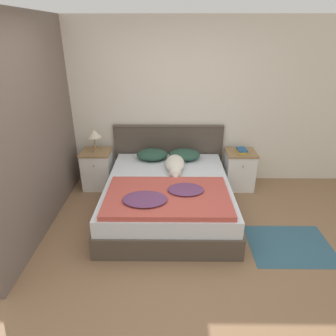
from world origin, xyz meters
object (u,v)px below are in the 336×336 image
object	(u,v)px
nightstand_right	(239,169)
table_lamp	(94,134)
bed	(168,197)
book_stack	(242,150)
pillow_left	(152,154)
dog	(175,165)
nightstand_left	(98,169)
pillow_right	(184,155)

from	to	relation	value
nightstand_right	table_lamp	xyz separation A→B (m)	(-2.27, 0.01, 0.58)
bed	nightstand_right	bearing A→B (deg)	33.84
book_stack	nightstand_right	bearing A→B (deg)	106.50
pillow_left	dog	size ratio (longest dim) A/B	0.62
nightstand_left	book_stack	size ratio (longest dim) A/B	2.81
bed	nightstand_left	bearing A→B (deg)	146.16
table_lamp	bed	bearing A→B (deg)	-34.01
nightstand_left	dog	bearing A→B (deg)	-18.34
nightstand_right	book_stack	world-z (taller)	book_stack
pillow_right	table_lamp	world-z (taller)	table_lamp
bed	nightstand_left	xyz separation A→B (m)	(-1.14, 0.76, 0.07)
bed	nightstand_right	world-z (taller)	nightstand_right
nightstand_left	pillow_right	xyz separation A→B (m)	(1.39, -0.00, 0.25)
book_stack	table_lamp	size ratio (longest dim) A/B	0.63
nightstand_right	pillow_left	size ratio (longest dim) A/B	1.26
dog	pillow_left	bearing A→B (deg)	130.93
pillow_left	table_lamp	distance (m)	0.94
pillow_right	table_lamp	bearing A→B (deg)	179.75
nightstand_left	pillow_right	bearing A→B (deg)	-0.04
nightstand_left	table_lamp	distance (m)	0.58
bed	nightstand_right	size ratio (longest dim) A/B	3.27
nightstand_right	pillow_right	bearing A→B (deg)	-179.94
pillow_left	pillow_right	xyz separation A→B (m)	(0.51, 0.00, 0.00)
nightstand_right	pillow_left	xyz separation A→B (m)	(-1.39, -0.00, 0.25)
bed	book_stack	xyz separation A→B (m)	(1.14, 0.75, 0.40)
nightstand_left	book_stack	xyz separation A→B (m)	(2.28, -0.01, 0.33)
bed	nightstand_left	world-z (taller)	nightstand_left
nightstand_right	bed	bearing A→B (deg)	-146.16
nightstand_left	dog	world-z (taller)	dog
nightstand_right	pillow_right	world-z (taller)	pillow_right
pillow_right	table_lamp	distance (m)	1.43
dog	book_stack	distance (m)	1.11
dog	book_stack	bearing A→B (deg)	21.05
nightstand_right	book_stack	size ratio (longest dim) A/B	2.81
bed	pillow_right	size ratio (longest dim) A/B	4.14
dog	book_stack	size ratio (longest dim) A/B	3.55
dog	pillow_right	bearing A→B (deg)	69.70
book_stack	pillow_right	bearing A→B (deg)	179.34
nightstand_left	table_lamp	world-z (taller)	table_lamp
pillow_right	book_stack	bearing A→B (deg)	-0.66
bed	pillow_left	world-z (taller)	pillow_left
nightstand_right	book_stack	distance (m)	0.33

